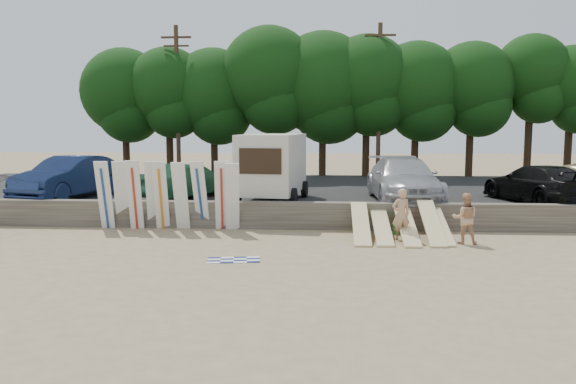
% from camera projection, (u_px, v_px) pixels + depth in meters
% --- Properties ---
extents(ground, '(120.00, 120.00, 0.00)m').
position_uv_depth(ground, '(360.00, 247.00, 17.75)').
color(ground, tan).
rests_on(ground, ground).
extents(seawall, '(44.00, 0.50, 1.00)m').
position_uv_depth(seawall, '(355.00, 216.00, 20.66)').
color(seawall, '#6B6356').
rests_on(seawall, ground).
extents(parking_lot, '(44.00, 14.50, 0.70)m').
position_uv_depth(parking_lot, '(347.00, 195.00, 28.11)').
color(parking_lot, '#282828').
rests_on(parking_lot, ground).
extents(treeline, '(32.38, 6.68, 9.12)m').
position_uv_depth(treeline, '(324.00, 84.00, 34.38)').
color(treeline, '#382616').
rests_on(treeline, parking_lot).
extents(utility_poles, '(25.80, 0.26, 9.00)m').
position_uv_depth(utility_poles, '(379.00, 98.00, 32.82)').
color(utility_poles, '#473321').
rests_on(utility_poles, parking_lot).
extents(box_trailer, '(2.88, 4.56, 2.75)m').
position_uv_depth(box_trailer, '(272.00, 164.00, 23.16)').
color(box_trailer, beige).
rests_on(box_trailer, parking_lot).
extents(car_0, '(3.21, 5.78, 1.80)m').
position_uv_depth(car_0, '(70.00, 177.00, 24.19)').
color(car_0, '#142248').
rests_on(car_0, parking_lot).
extents(car_1, '(3.31, 4.73, 1.48)m').
position_uv_depth(car_1, '(186.00, 181.00, 24.10)').
color(car_1, '#143722').
rests_on(car_1, parking_lot).
extents(car_2, '(2.79, 6.27, 1.79)m').
position_uv_depth(car_2, '(403.00, 180.00, 23.17)').
color(car_2, '#ACACB2').
rests_on(car_2, parking_lot).
extents(car_3, '(3.59, 5.69, 1.54)m').
position_uv_depth(car_3, '(537.00, 184.00, 22.71)').
color(car_3, black).
rests_on(car_3, parking_lot).
extents(surfboard_upright_0, '(0.52, 0.68, 2.54)m').
position_uv_depth(surfboard_upright_0, '(105.00, 195.00, 20.58)').
color(surfboard_upright_0, white).
rests_on(surfboard_upright_0, ground).
extents(surfboard_upright_1, '(0.61, 0.79, 2.53)m').
position_uv_depth(surfboard_upright_1, '(121.00, 195.00, 20.76)').
color(surfboard_upright_1, white).
rests_on(surfboard_upright_1, ground).
extents(surfboard_upright_2, '(0.50, 0.52, 2.57)m').
position_uv_depth(surfboard_upright_2, '(135.00, 195.00, 20.52)').
color(surfboard_upright_2, white).
rests_on(surfboard_upright_2, ground).
extents(surfboard_upright_3, '(0.61, 0.77, 2.54)m').
position_uv_depth(surfboard_upright_3, '(153.00, 195.00, 20.64)').
color(surfboard_upright_3, white).
rests_on(surfboard_upright_3, ground).
extents(surfboard_upright_4, '(0.55, 0.72, 2.54)m').
position_uv_depth(surfboard_upright_4, '(161.00, 195.00, 20.51)').
color(surfboard_upright_4, white).
rests_on(surfboard_upright_4, ground).
extents(surfboard_upright_5, '(0.51, 0.78, 2.52)m').
position_uv_depth(surfboard_upright_5, '(181.00, 196.00, 20.40)').
color(surfboard_upright_5, white).
rests_on(surfboard_upright_5, ground).
extents(surfboard_upright_6, '(0.61, 0.77, 2.54)m').
position_uv_depth(surfboard_upright_6, '(200.00, 195.00, 20.54)').
color(surfboard_upright_6, white).
rests_on(surfboard_upright_6, ground).
extents(surfboard_upright_7, '(0.58, 0.67, 2.55)m').
position_uv_depth(surfboard_upright_7, '(222.00, 196.00, 20.41)').
color(surfboard_upright_7, white).
rests_on(surfboard_upright_7, ground).
extents(surfboard_upright_8, '(0.62, 0.90, 2.50)m').
position_uv_depth(surfboard_upright_8, '(232.00, 197.00, 20.24)').
color(surfboard_upright_8, white).
rests_on(surfboard_upright_8, ground).
extents(surfboard_low_0, '(0.56, 2.85, 1.06)m').
position_uv_depth(surfboard_low_0, '(361.00, 223.00, 18.99)').
color(surfboard_low_0, beige).
rests_on(surfboard_low_0, ground).
extents(surfboard_low_1, '(0.56, 2.92, 0.81)m').
position_uv_depth(surfboard_low_1, '(382.00, 227.00, 19.03)').
color(surfboard_low_1, beige).
rests_on(surfboard_low_1, ground).
extents(surfboard_low_2, '(0.56, 2.91, 0.86)m').
position_uv_depth(surfboard_low_2, '(407.00, 227.00, 18.88)').
color(surfboard_low_2, beige).
rests_on(surfboard_low_2, ground).
extents(surfboard_low_3, '(0.56, 2.82, 1.16)m').
position_uv_depth(surfboard_low_3, '(431.00, 222.00, 18.85)').
color(surfboard_low_3, beige).
rests_on(surfboard_low_3, ground).
extents(surfboard_low_4, '(0.56, 2.89, 0.94)m').
position_uv_depth(surfboard_low_4, '(439.00, 225.00, 19.01)').
color(surfboard_low_4, beige).
rests_on(surfboard_low_4, ground).
extents(beachgoer_a, '(0.72, 0.56, 1.73)m').
position_uv_depth(beachgoer_a, '(401.00, 214.00, 18.76)').
color(beachgoer_a, tan).
rests_on(beachgoer_a, ground).
extents(beachgoer_b, '(0.88, 0.73, 1.66)m').
position_uv_depth(beachgoer_b, '(465.00, 218.00, 18.13)').
color(beachgoer_b, tan).
rests_on(beachgoer_b, ground).
extents(cooler, '(0.40, 0.33, 0.32)m').
position_uv_depth(cooler, '(399.00, 230.00, 19.79)').
color(cooler, green).
rests_on(cooler, ground).
extents(gear_bag, '(0.36, 0.33, 0.22)m').
position_uv_depth(gear_bag, '(405.00, 231.00, 19.86)').
color(gear_bag, orange).
rests_on(gear_bag, ground).
extents(beach_towel, '(1.70, 1.70, 0.00)m').
position_uv_depth(beach_towel, '(234.00, 260.00, 15.99)').
color(beach_towel, white).
rests_on(beach_towel, ground).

